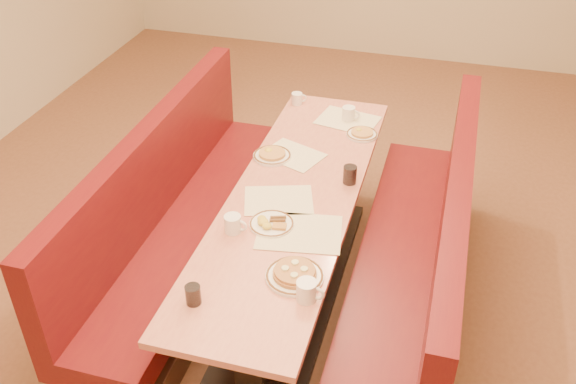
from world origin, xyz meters
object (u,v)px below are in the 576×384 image
(booth_left, at_px, (182,227))
(eggs_plate, at_px, (271,223))
(diner_table, at_px, (294,246))
(coffee_mug_d, at_px, (297,98))
(coffee_mug_a, at_px, (307,291))
(soda_tumbler_near, at_px, (193,295))
(coffee_mug_b, at_px, (233,224))
(pancake_plate, at_px, (295,274))
(soda_tumbler_mid, at_px, (350,175))
(coffee_mug_c, at_px, (349,113))
(booth_right, at_px, (416,269))

(booth_left, relative_size, eggs_plate, 10.47)
(diner_table, distance_m, coffee_mug_d, 1.21)
(coffee_mug_a, height_order, soda_tumbler_near, coffee_mug_a)
(eggs_plate, relative_size, coffee_mug_b, 1.87)
(pancake_plate, height_order, coffee_mug_b, coffee_mug_b)
(diner_table, distance_m, eggs_plate, 0.50)
(pancake_plate, relative_size, soda_tumbler_mid, 2.58)
(booth_left, height_order, coffee_mug_a, booth_left)
(soda_tumbler_near, xyz_separation_m, soda_tumbler_mid, (0.49, 1.17, 0.01))
(coffee_mug_c, bearing_deg, booth_left, -125.61)
(coffee_mug_c, bearing_deg, soda_tumbler_near, -93.91)
(booth_left, xyz_separation_m, coffee_mug_c, (0.86, 0.97, 0.44))
(diner_table, xyz_separation_m, eggs_plate, (-0.04, -0.31, 0.39))
(eggs_plate, distance_m, coffee_mug_a, 0.58)
(booth_right, bearing_deg, pancake_plate, -128.89)
(diner_table, bearing_deg, coffee_mug_c, 82.69)
(eggs_plate, bearing_deg, diner_table, 82.57)
(eggs_plate, xyz_separation_m, coffee_mug_d, (-0.24, 1.41, 0.03))
(coffee_mug_b, xyz_separation_m, coffee_mug_d, (-0.06, 1.51, -0.01))
(coffee_mug_c, relative_size, soda_tumbler_mid, 1.15)
(diner_table, xyz_separation_m, coffee_mug_c, (0.12, 0.97, 0.42))
(booth_left, relative_size, soda_tumbler_near, 25.36)
(booth_left, height_order, booth_right, same)
(coffee_mug_b, height_order, soda_tumbler_mid, soda_tumbler_mid)
(coffee_mug_b, bearing_deg, coffee_mug_d, 97.81)
(soda_tumbler_mid, bearing_deg, coffee_mug_b, -128.62)
(booth_left, bearing_deg, coffee_mug_b, -38.57)
(booth_left, relative_size, soda_tumbler_mid, 22.96)
(pancake_plate, distance_m, coffee_mug_d, 1.84)
(soda_tumbler_near, bearing_deg, eggs_plate, 75.25)
(soda_tumbler_near, bearing_deg, diner_table, 77.59)
(coffee_mug_d, distance_m, soda_tumbler_near, 2.06)
(diner_table, bearing_deg, soda_tumbler_near, -102.41)
(pancake_plate, xyz_separation_m, coffee_mug_b, (-0.40, 0.26, 0.03))
(coffee_mug_c, distance_m, soda_tumbler_near, 1.96)
(diner_table, distance_m, soda_tumbler_mid, 0.55)
(booth_left, height_order, pancake_plate, booth_left)
(diner_table, xyz_separation_m, coffee_mug_a, (0.28, -0.80, 0.43))
(soda_tumbler_near, bearing_deg, pancake_plate, 35.64)
(soda_tumbler_mid, bearing_deg, coffee_mug_c, 101.62)
(soda_tumbler_mid, bearing_deg, booth_left, -168.45)
(booth_left, xyz_separation_m, booth_right, (1.46, 0.00, 0.00))
(pancake_plate, xyz_separation_m, coffee_mug_d, (-0.47, 1.78, 0.02))
(booth_left, xyz_separation_m, coffee_mug_a, (1.01, -0.80, 0.44))
(pancake_plate, bearing_deg, diner_table, 105.58)
(coffee_mug_d, bearing_deg, coffee_mug_a, -97.67)
(booth_right, relative_size, coffee_mug_a, 18.37)
(booth_right, bearing_deg, coffee_mug_a, -119.42)
(coffee_mug_c, height_order, soda_tumbler_mid, soda_tumbler_mid)
(coffee_mug_d, bearing_deg, coffee_mug_c, -42.76)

